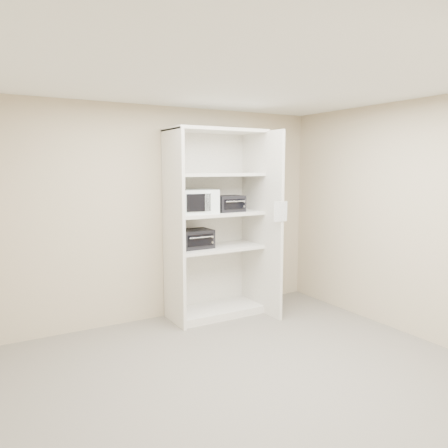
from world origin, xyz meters
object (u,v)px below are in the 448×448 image
microwave (196,201)px  toaster_oven_upper (229,204)px  shelving_unit (219,230)px  toaster_oven_lower (195,239)px

microwave → toaster_oven_upper: 0.47m
shelving_unit → microwave: size_ratio=4.89×
shelving_unit → toaster_oven_lower: (-0.34, 0.03, -0.09)m
toaster_oven_lower → shelving_unit: bearing=-5.8°
shelving_unit → microwave: shelving_unit is taller
shelving_unit → toaster_oven_upper: size_ratio=6.70×
toaster_oven_upper → shelving_unit: bearing=155.3°
toaster_oven_upper → toaster_oven_lower: bearing=169.4°
microwave → toaster_oven_lower: size_ratio=1.16×
shelving_unit → toaster_oven_lower: shelving_unit is taller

